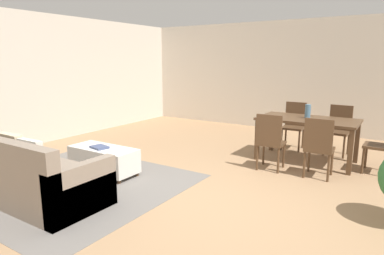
# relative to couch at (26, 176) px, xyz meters

# --- Properties ---
(ground_plane) EXTENTS (10.80, 10.80, 0.00)m
(ground_plane) POSITION_rel_couch_xyz_m (1.95, 1.10, -0.30)
(ground_plane) COLOR #9E7A56
(wall_back) EXTENTS (9.00, 0.12, 2.70)m
(wall_back) POSITION_rel_couch_xyz_m (1.95, 6.10, 1.05)
(wall_back) COLOR beige
(wall_back) RESTS_ON ground_plane
(wall_left) EXTENTS (0.12, 11.00, 2.70)m
(wall_left) POSITION_rel_couch_xyz_m (-2.55, 1.60, 1.05)
(wall_left) COLOR beige
(wall_left) RESTS_ON ground_plane
(area_rug) EXTENTS (3.00, 2.80, 0.01)m
(area_rug) POSITION_rel_couch_xyz_m (0.05, 0.62, -0.29)
(area_rug) COLOR slate
(area_rug) RESTS_ON ground_plane
(couch) EXTENTS (2.15, 0.91, 0.86)m
(couch) POSITION_rel_couch_xyz_m (0.00, 0.00, 0.00)
(couch) COLOR gray
(couch) RESTS_ON ground_plane
(ottoman_table) EXTENTS (1.11, 0.48, 0.42)m
(ottoman_table) POSITION_rel_couch_xyz_m (0.10, 1.20, -0.06)
(ottoman_table) COLOR silver
(ottoman_table) RESTS_ON ground_plane
(dining_table) EXTENTS (1.63, 0.87, 0.76)m
(dining_table) POSITION_rel_couch_xyz_m (2.57, 3.58, 0.37)
(dining_table) COLOR #513823
(dining_table) RESTS_ON ground_plane
(dining_chair_near_left) EXTENTS (0.43, 0.43, 0.92)m
(dining_chair_near_left) POSITION_rel_couch_xyz_m (2.21, 2.75, 0.22)
(dining_chair_near_left) COLOR #513823
(dining_chair_near_left) RESTS_ON ground_plane
(dining_chair_near_right) EXTENTS (0.42, 0.42, 0.92)m
(dining_chair_near_right) POSITION_rel_couch_xyz_m (2.94, 2.79, 0.22)
(dining_chair_near_right) COLOR #513823
(dining_chair_near_right) RESTS_ON ground_plane
(dining_chair_far_left) EXTENTS (0.42, 0.42, 0.92)m
(dining_chair_far_left) POSITION_rel_couch_xyz_m (2.12, 4.36, 0.22)
(dining_chair_far_left) COLOR #513823
(dining_chair_far_left) RESTS_ON ground_plane
(dining_chair_far_right) EXTENTS (0.43, 0.43, 0.92)m
(dining_chair_far_right) POSITION_rel_couch_xyz_m (2.95, 4.37, 0.22)
(dining_chair_far_right) COLOR #513823
(dining_chair_far_right) RESTS_ON ground_plane
(vase_centerpiece) EXTENTS (0.09, 0.09, 0.24)m
(vase_centerpiece) POSITION_rel_couch_xyz_m (2.56, 3.60, 0.58)
(vase_centerpiece) COLOR slate
(vase_centerpiece) RESTS_ON dining_table
(book_on_ottoman) EXTENTS (0.29, 0.25, 0.03)m
(book_on_ottoman) POSITION_rel_couch_xyz_m (0.09, 1.14, 0.14)
(book_on_ottoman) COLOR #3F4C72
(book_on_ottoman) RESTS_ON ottoman_table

